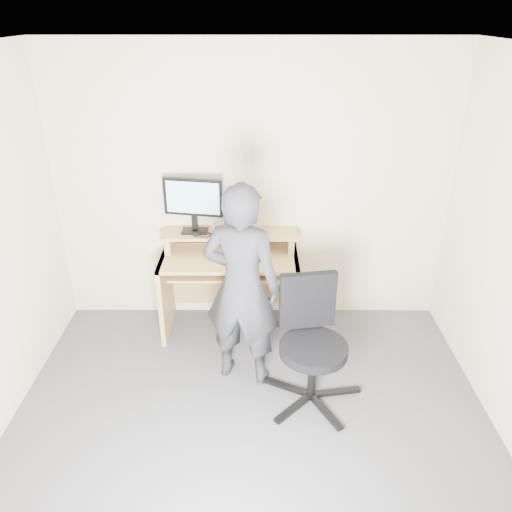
{
  "coord_description": "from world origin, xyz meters",
  "views": [
    {
      "loc": [
        0.05,
        -2.43,
        2.7
      ],
      "look_at": [
        0.03,
        1.05,
        0.95
      ],
      "focal_mm": 35.0,
      "sensor_mm": 36.0,
      "label": 1
    }
  ],
  "objects_px": {
    "monitor": "(193,201)",
    "person": "(242,287)",
    "office_chair": "(311,337)",
    "desk": "(230,272)"
  },
  "relations": [
    {
      "from": "desk",
      "to": "office_chair",
      "type": "relative_size",
      "value": 1.26
    },
    {
      "from": "monitor",
      "to": "person",
      "type": "distance_m",
      "value": 1.0
    },
    {
      "from": "person",
      "to": "office_chair",
      "type": "bearing_deg",
      "value": 172.72
    },
    {
      "from": "office_chair",
      "to": "monitor",
      "type": "bearing_deg",
      "value": 123.22
    },
    {
      "from": "monitor",
      "to": "person",
      "type": "relative_size",
      "value": 0.31
    },
    {
      "from": "desk",
      "to": "person",
      "type": "relative_size",
      "value": 0.73
    },
    {
      "from": "office_chair",
      "to": "person",
      "type": "xyz_separation_m",
      "value": [
        -0.51,
        0.22,
        0.3
      ]
    },
    {
      "from": "monitor",
      "to": "office_chair",
      "type": "relative_size",
      "value": 0.54
    },
    {
      "from": "desk",
      "to": "office_chair",
      "type": "xyz_separation_m",
      "value": [
        0.64,
        -0.96,
        -0.03
      ]
    },
    {
      "from": "monitor",
      "to": "person",
      "type": "bearing_deg",
      "value": -51.85
    }
  ]
}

